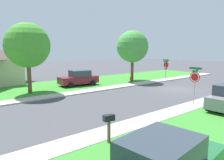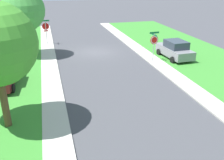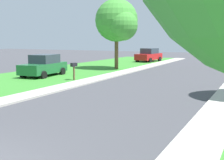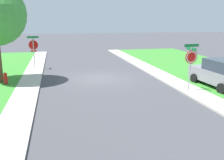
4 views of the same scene
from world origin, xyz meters
name	(u,v)px [view 3 (image 3 of 4)]	position (x,y,z in m)	size (l,w,h in m)	color
sidewalk_west	(73,84)	(-4.70, 12.00, 0.05)	(1.40, 56.00, 0.10)	#B7B2A8
lawn_west	(19,80)	(-9.40, 12.00, 0.04)	(8.00, 56.00, 0.08)	#38842D
car_red_behind_trees	(149,55)	(-6.82, 32.10, 0.87)	(2.46, 4.50, 1.76)	red
car_green_across_road	(44,66)	(-9.17, 14.45, 0.87)	(2.35, 4.45, 1.76)	#1E6033
tree_sidewalk_near	(118,22)	(-6.25, 21.83, 4.57)	(4.37, 4.07, 6.75)	brown
mailbox	(74,67)	(-5.67, 13.50, 1.01)	(0.33, 0.52, 1.31)	brown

